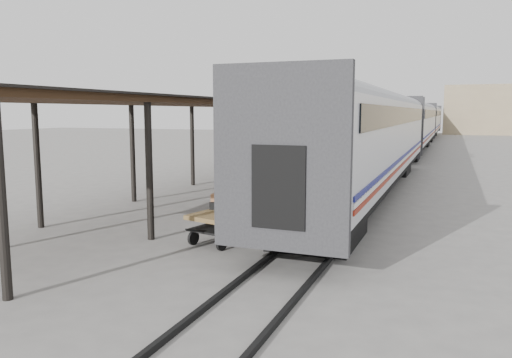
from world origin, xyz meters
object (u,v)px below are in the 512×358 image
object	(u,v)px
pedestrian	(287,154)
luggage_tug	(309,158)
baggage_cart	(229,218)
porter	(227,188)

from	to	relation	value
pedestrian	luggage_tug	bearing A→B (deg)	-173.00
luggage_tug	pedestrian	world-z (taller)	pedestrian
baggage_cart	porter	world-z (taller)	porter
luggage_tug	porter	distance (m)	19.24
pedestrian	porter	bearing A→B (deg)	95.33
baggage_cart	porter	size ratio (longest dim) A/B	1.70
baggage_cart	luggage_tug	bearing A→B (deg)	111.84
porter	pedestrian	size ratio (longest dim) A/B	0.81
porter	luggage_tug	bearing A→B (deg)	21.62
baggage_cart	luggage_tug	xyz separation A→B (m)	(-2.71, 18.34, 0.05)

